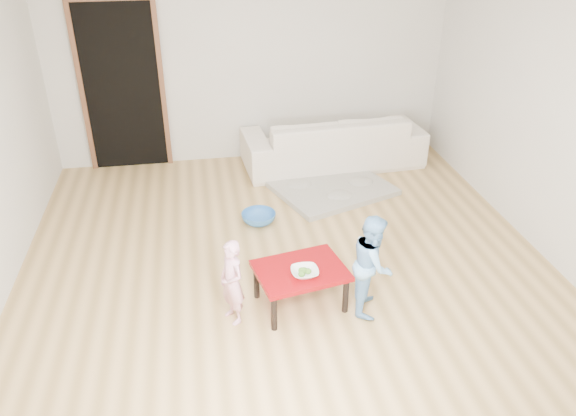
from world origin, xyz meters
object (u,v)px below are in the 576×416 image
object	(u,v)px
sofa	(333,140)
red_table	(300,287)
basin	(259,218)
child_pink	(232,282)
child_blue	(373,264)
bowl	(305,272)

from	to	relation	value
sofa	red_table	world-z (taller)	sofa
sofa	red_table	distance (m)	2.96
red_table	basin	xyz separation A→B (m)	(-0.18, 1.44, -0.13)
child_pink	sofa	bearing A→B (deg)	124.92
red_table	child_blue	size ratio (longest dim) A/B	0.83
bowl	basin	size ratio (longest dim) A/B	0.61
sofa	child_blue	xyz separation A→B (m)	(-0.39, -2.93, 0.11)
bowl	child_pink	size ratio (longest dim) A/B	0.30
child_pink	basin	distance (m)	1.62
child_pink	child_blue	xyz separation A→B (m)	(1.16, -0.04, 0.07)
red_table	basin	world-z (taller)	red_table
bowl	child_blue	distance (m)	0.56
sofa	child_blue	bearing A→B (deg)	78.61
sofa	red_table	xyz separation A→B (m)	(-0.97, -2.80, -0.15)
sofa	basin	size ratio (longest dim) A/B	6.20
red_table	child_pink	distance (m)	0.62
sofa	child_pink	distance (m)	3.28
sofa	red_table	bearing A→B (deg)	67.12
sofa	red_table	size ratio (longest dim) A/B	3.11
red_table	bowl	world-z (taller)	bowl
child_pink	child_blue	size ratio (longest dim) A/B	0.84
child_pink	basin	size ratio (longest dim) A/B	2.02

